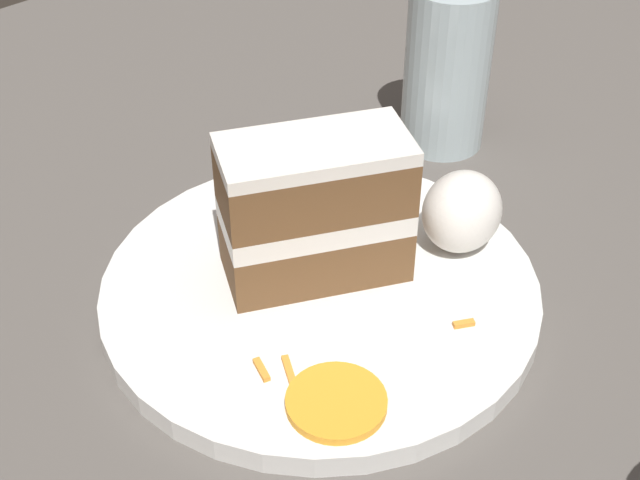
{
  "coord_description": "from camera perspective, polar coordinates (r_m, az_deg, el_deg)",
  "views": [
    {
      "loc": [
        -0.29,
        -0.34,
        0.4
      ],
      "look_at": [
        -0.01,
        -0.04,
        0.08
      ],
      "focal_mm": 50.0,
      "sensor_mm": 36.0,
      "label": 1
    }
  ],
  "objects": [
    {
      "name": "carrot_shreds_scatter",
      "position": [
        0.55,
        -0.83,
        -2.12
      ],
      "size": [
        0.14,
        0.18,
        0.0
      ],
      "color": "orange",
      "rests_on": "plate"
    },
    {
      "name": "dining_table",
      "position": [
        0.59,
        -2.59,
        -2.51
      ],
      "size": [
        1.15,
        0.98,
        0.03
      ],
      "primitive_type": "cube",
      "color": "#56514C",
      "rests_on": "ground"
    },
    {
      "name": "cake_slice",
      "position": [
        0.52,
        -0.69,
        1.75
      ],
      "size": [
        0.12,
        0.1,
        0.09
      ],
      "rotation": [
        0.0,
        0.0,
        4.22
      ],
      "color": "brown",
      "rests_on": "plate"
    },
    {
      "name": "plate",
      "position": [
        0.55,
        -0.0,
        -3.24
      ],
      "size": [
        0.27,
        0.27,
        0.01
      ],
      "primitive_type": "cylinder",
      "color": "white",
      "rests_on": "dining_table"
    },
    {
      "name": "cream_dollop",
      "position": [
        0.56,
        9.07,
        1.81
      ],
      "size": [
        0.05,
        0.05,
        0.05
      ],
      "primitive_type": "ellipsoid",
      "color": "white",
      "rests_on": "plate"
    },
    {
      "name": "ground_plane",
      "position": [
        0.6,
        -2.55,
        -3.58
      ],
      "size": [
        6.0,
        6.0,
        0.0
      ],
      "primitive_type": "plane",
      "color": "black",
      "rests_on": "ground"
    },
    {
      "name": "orange_garnish",
      "position": [
        0.47,
        1.05,
        -10.33
      ],
      "size": [
        0.05,
        0.05,
        0.01
      ],
      "primitive_type": "cylinder",
      "color": "orange",
      "rests_on": "plate"
    },
    {
      "name": "drinking_glass",
      "position": [
        0.68,
        8.08,
        10.21
      ],
      "size": [
        0.06,
        0.06,
        0.13
      ],
      "color": "silver",
      "rests_on": "dining_table"
    }
  ]
}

